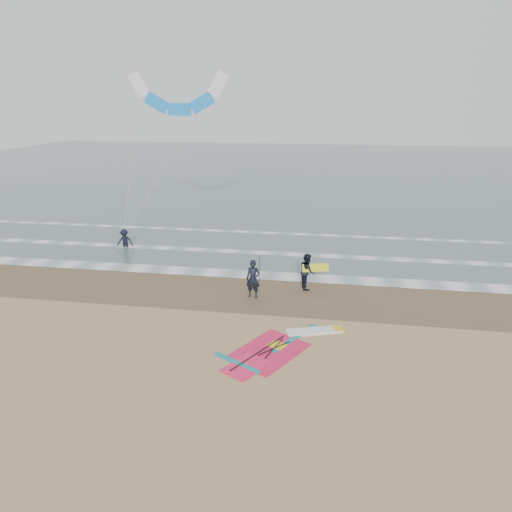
% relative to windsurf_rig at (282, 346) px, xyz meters
% --- Properties ---
extents(ground, '(120.00, 120.00, 0.00)m').
position_rel_windsurf_rig_xyz_m(ground, '(-0.34, -0.96, -0.03)').
color(ground, tan).
rests_on(ground, ground).
extents(sea_water, '(120.00, 80.00, 0.02)m').
position_rel_windsurf_rig_xyz_m(sea_water, '(-0.34, 47.04, -0.02)').
color(sea_water, '#47605E').
rests_on(sea_water, ground).
extents(wet_sand_band, '(120.00, 5.00, 0.01)m').
position_rel_windsurf_rig_xyz_m(wet_sand_band, '(-0.34, 5.04, -0.03)').
color(wet_sand_band, brown).
rests_on(wet_sand_band, ground).
extents(foam_waterline, '(120.00, 9.15, 0.02)m').
position_rel_windsurf_rig_xyz_m(foam_waterline, '(-0.34, 9.48, -0.00)').
color(foam_waterline, white).
rests_on(foam_waterline, ground).
extents(windsurf_rig, '(4.80, 4.54, 0.12)m').
position_rel_windsurf_rig_xyz_m(windsurf_rig, '(0.00, 0.00, 0.00)').
color(windsurf_rig, white).
rests_on(windsurf_rig, ground).
extents(person_standing, '(0.71, 0.51, 1.84)m').
position_rel_windsurf_rig_xyz_m(person_standing, '(-1.86, 4.41, 0.89)').
color(person_standing, black).
rests_on(person_standing, ground).
extents(person_walking, '(0.87, 1.01, 1.80)m').
position_rel_windsurf_rig_xyz_m(person_walking, '(0.60, 5.91, 0.87)').
color(person_walking, black).
rests_on(person_walking, ground).
extents(person_wading, '(1.08, 0.69, 1.59)m').
position_rel_windsurf_rig_xyz_m(person_wading, '(-11.11, 10.68, 0.76)').
color(person_wading, black).
rests_on(person_wading, ground).
extents(held_pole, '(0.17, 0.86, 1.82)m').
position_rel_windsurf_rig_xyz_m(held_pole, '(-1.56, 4.41, 1.32)').
color(held_pole, black).
rests_on(held_pole, ground).
extents(carried_kiteboard, '(1.30, 0.51, 0.39)m').
position_rel_windsurf_rig_xyz_m(carried_kiteboard, '(1.00, 5.81, 1.11)').
color(carried_kiteboard, yellow).
rests_on(carried_kiteboard, ground).
extents(surf_kite, '(6.67, 3.95, 9.68)m').
position_rel_windsurf_rig_xyz_m(surf_kite, '(-8.32, 14.47, 9.05)').
color(surf_kite, white).
rests_on(surf_kite, ground).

